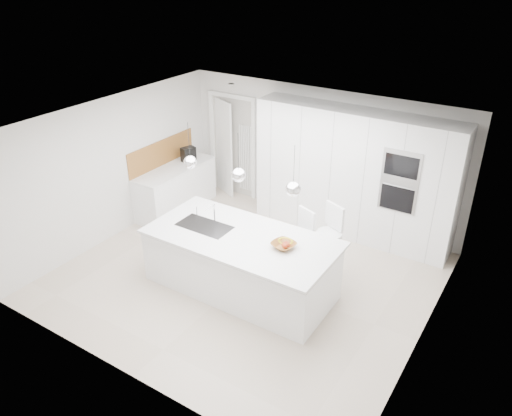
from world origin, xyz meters
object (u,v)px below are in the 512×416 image
Objects in this scene: fruit_bowl at (284,245)px; espresso_machine at (188,154)px; bar_stool_right at (328,244)px; island_base at (240,265)px; bar_stool_left at (301,245)px.

espresso_machine is at bearing 150.45° from fruit_bowl.
bar_stool_right is at bearing 70.97° from fruit_bowl.
fruit_bowl is (0.67, 0.11, 0.51)m from island_base.
espresso_machine reaches higher than fruit_bowl.
island_base is 1.40m from bar_stool_right.
espresso_machine is 0.26× the size of bar_stool_left.
island_base is at bearing -20.23° from espresso_machine.
bar_stool_right is at bearing 45.23° from island_base.
bar_stool_left is 0.91× the size of bar_stool_right.
fruit_bowl is 3.69m from espresso_machine.
espresso_machine is 3.66m from bar_stool_right.
island_base is at bearing -171.13° from fruit_bowl.
bar_stool_right is (3.51, -0.94, -0.44)m from espresso_machine.
island_base is 3.24m from espresso_machine.
bar_stool_right is at bearing 2.07° from espresso_machine.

